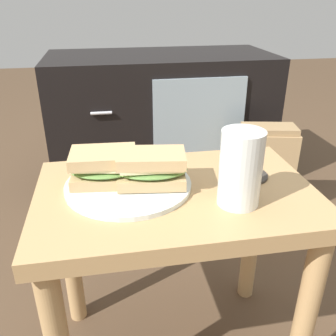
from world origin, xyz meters
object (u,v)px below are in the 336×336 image
sandwich_back (151,168)px  beer_glass (241,169)px  tv_cabinet (161,120)px  coaster (247,175)px  plate (128,185)px  paper_bag (264,173)px  sandwich_front (104,167)px

sandwich_back → beer_glass: (0.15, -0.08, 0.03)m
tv_cabinet → sandwich_back: (-0.17, -0.93, 0.21)m
beer_glass → coaster: 0.13m
plate → beer_glass: 0.23m
beer_glass → coaster: size_ratio=1.60×
tv_cabinet → coaster: tv_cabinet is taller
tv_cabinet → coaster: bearing=-87.4°
coaster → paper_bag: size_ratio=0.24×
tv_cabinet → coaster: size_ratio=10.70×
tv_cabinet → sandwich_back: size_ratio=6.29×
plate → beer_glass: (0.20, -0.10, 0.07)m
sandwich_back → beer_glass: bearing=-28.9°
sandwich_back → plate: bearing=163.3°
beer_glass → plate: bearing=153.8°
plate → sandwich_front: (-0.05, 0.01, 0.04)m
plate → coaster: size_ratio=2.85×
sandwich_back → beer_glass: beer_glass is taller
tv_cabinet → plate: bearing=-103.1°
sandwich_back → sandwich_front: bearing=163.3°
sandwich_back → beer_glass: 0.17m
sandwich_front → beer_glass: size_ratio=1.04×
tv_cabinet → sandwich_back: bearing=-100.2°
sandwich_back → paper_bag: bearing=46.5°
beer_glass → coaster: bearing=60.5°
sandwich_front → beer_glass: 0.27m
sandwich_back → coaster: (0.21, 0.02, -0.04)m
sandwich_front → coaster: bearing=-1.9°
coaster → plate: bearing=-179.1°
tv_cabinet → sandwich_front: tv_cabinet is taller
sandwich_back → paper_bag: size_ratio=0.40×
tv_cabinet → plate: (-0.21, -0.92, 0.17)m
plate → sandwich_back: sandwich_back is taller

